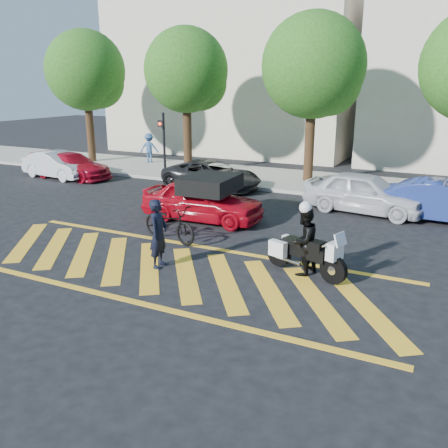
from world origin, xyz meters
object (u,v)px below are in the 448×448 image
at_px(police_motorcycle, 304,253).
at_px(red_convertible, 203,200).
at_px(officer_moto, 304,241).
at_px(parked_mid_right, 365,193).
at_px(officer_bike, 159,234).
at_px(parked_mid_left, 212,175).
at_px(parked_right, 444,202).
at_px(parked_far_left, 58,165).
at_px(parked_left, 72,166).
at_px(bicycle, 169,223).

height_order(police_motorcycle, red_convertible, red_convertible).
relative_size(officer_moto, parked_mid_right, 0.39).
xyz_separation_m(officer_bike, parked_mid_left, (-3.14, 8.83, -0.26)).
bearing_deg(police_motorcycle, officer_moto, -127.39).
relative_size(parked_mid_right, parked_right, 1.03).
distance_m(parked_far_left, parked_left, 0.74).
bearing_deg(police_motorcycle, parked_right, 84.92).
height_order(officer_bike, parked_mid_left, officer_bike).
distance_m(bicycle, parked_mid_right, 7.43).
distance_m(police_motorcycle, parked_mid_left, 10.10).
distance_m(bicycle, officer_moto, 4.42).
height_order(officer_moto, parked_mid_left, officer_moto).
relative_size(officer_bike, parked_far_left, 0.45).
relative_size(bicycle, police_motorcycle, 0.94).
distance_m(parked_far_left, parked_mid_right, 14.87).
relative_size(red_convertible, parked_far_left, 1.06).
distance_m(officer_moto, parked_right, 7.16).
xyz_separation_m(police_motorcycle, parked_right, (2.85, 6.55, 0.15)).
bearing_deg(parked_right, parked_far_left, 92.38).
bearing_deg(parked_far_left, parked_mid_left, -75.41).
relative_size(bicycle, parked_mid_right, 0.48).
distance_m(parked_mid_left, parked_mid_right, 6.92).
distance_m(officer_moto, parked_mid_right, 6.56).
bearing_deg(bicycle, red_convertible, 18.77).
bearing_deg(parked_mid_right, parked_far_left, 97.83).
bearing_deg(officer_bike, parked_mid_right, -33.59).
height_order(red_convertible, parked_mid_left, red_convertible).
xyz_separation_m(red_convertible, parked_mid_right, (4.76, 3.48, 0.03)).
xyz_separation_m(red_convertible, parked_left, (-9.41, 3.73, -0.09)).
relative_size(police_motorcycle, officer_moto, 1.31).
height_order(parked_far_left, parked_left, parked_far_left).
height_order(police_motorcycle, parked_mid_right, parked_mid_right).
xyz_separation_m(police_motorcycle, officer_moto, (-0.02, -0.01, 0.30)).
xyz_separation_m(parked_far_left, parked_mid_right, (14.87, 0.00, 0.09)).
bearing_deg(parked_far_left, officer_moto, -107.40).
bearing_deg(red_convertible, police_motorcycle, -126.58).
xyz_separation_m(red_convertible, parked_right, (7.37, 3.48, -0.02)).
xyz_separation_m(parked_far_left, parked_left, (0.70, 0.25, -0.03)).
distance_m(parked_far_left, parked_mid_left, 8.12).
relative_size(officer_bike, police_motorcycle, 0.80).
height_order(police_motorcycle, officer_moto, officer_moto).
distance_m(parked_left, parked_right, 16.79).
bearing_deg(police_motorcycle, parked_mid_left, 149.22).
xyz_separation_m(parked_left, parked_right, (16.78, -0.25, 0.08)).
bearing_deg(police_motorcycle, bicycle, -170.82).
relative_size(bicycle, parked_left, 0.49).
bearing_deg(parked_mid_left, parked_left, 103.24).
relative_size(red_convertible, parked_mid_right, 0.96).
height_order(bicycle, parked_far_left, parked_far_left).
bearing_deg(parked_mid_right, officer_moto, -174.43).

